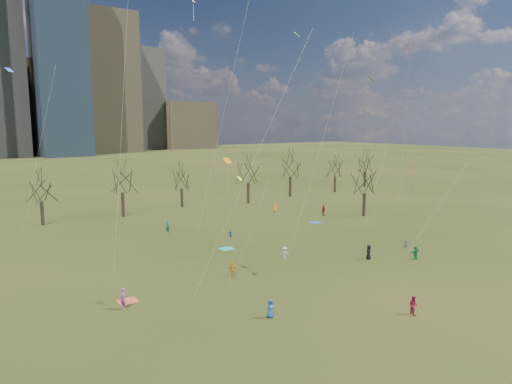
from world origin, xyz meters
TOP-DOWN VIEW (x-y plane):
  - ground at (0.00, 0.00)m, footprint 500.00×500.00m
  - downtown_skyline at (-2.43, 210.64)m, footprint 212.50×78.00m
  - bare_tree_row at (-0.09, 37.22)m, footprint 113.04×29.80m
  - blanket_teal at (-3.09, 13.88)m, footprint 1.60×1.50m
  - blanket_navy at (15.92, 18.88)m, footprint 1.60×1.50m
  - blanket_crimson at (-18.76, 4.48)m, footprint 1.60×1.50m
  - person_0 at (-10.67, -5.26)m, footprint 0.77×0.53m
  - person_2 at (-0.87, -11.31)m, footprint 0.74×0.87m
  - person_3 at (15.13, 1.47)m, footprint 0.59×0.78m
  - person_4 at (-8.03, 4.55)m, footprint 1.00×0.77m
  - person_5 at (12.13, -2.06)m, footprint 1.48×0.54m
  - person_6 at (7.83, 0.97)m, footprint 0.95×0.92m
  - person_7 at (-19.63, 2.99)m, footprint 0.57×0.74m
  - person_8 at (0.16, 18.24)m, footprint 0.39×0.48m
  - person_9 at (0.10, 6.48)m, footprint 1.05×1.00m
  - person_10 at (20.60, 21.93)m, footprint 1.14×0.70m
  - person_12 at (16.00, 29.18)m, footprint 0.80×1.01m
  - person_13 at (-5.48, 25.89)m, footprint 0.70×0.75m
  - kites_airborne at (1.25, 7.84)m, footprint 59.03×40.77m

SIDE VIEW (x-z plane):
  - ground at x=0.00m, z-range 0.00..0.00m
  - blanket_teal at x=-3.09m, z-range 0.00..0.03m
  - blanket_navy at x=15.92m, z-range 0.00..0.03m
  - blanket_crimson at x=-18.76m, z-range 0.00..0.03m
  - person_8 at x=0.16m, z-range 0.00..0.95m
  - person_3 at x=15.13m, z-range 0.00..1.06m
  - person_9 at x=0.10m, z-range 0.00..1.43m
  - person_0 at x=-10.67m, z-range 0.00..1.52m
  - person_2 at x=-0.87m, z-range 0.00..1.56m
  - person_5 at x=12.13m, z-range 0.00..1.57m
  - person_4 at x=-8.03m, z-range 0.00..1.59m
  - person_6 at x=7.83m, z-range 0.00..1.64m
  - person_13 at x=-5.48m, z-range 0.00..1.73m
  - person_12 at x=16.00m, z-range 0.00..1.80m
  - person_10 at x=20.60m, z-range 0.00..1.81m
  - person_7 at x=-19.63m, z-range 0.00..1.84m
  - bare_tree_row at x=-0.09m, z-range 1.37..10.87m
  - kites_airborne at x=1.25m, z-range -1.80..29.43m
  - downtown_skyline at x=-2.43m, z-range -19.99..98.01m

